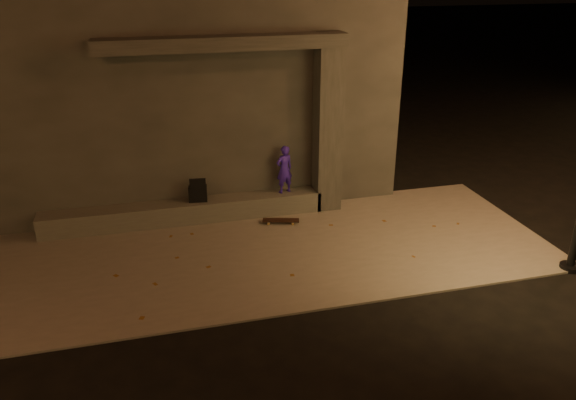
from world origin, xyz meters
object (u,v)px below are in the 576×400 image
object	(u,v)px
column	(328,131)
backpack	(198,192)
skateboard	(281,220)
skateboarder	(284,169)

from	to	relation	value
column	backpack	world-z (taller)	column
skateboard	backpack	bearing A→B (deg)	174.68
column	backpack	xyz separation A→B (m)	(-2.90, -0.00, -1.16)
skateboarder	skateboard	bearing A→B (deg)	52.44
backpack	skateboard	size ratio (longest dim) A/B	0.68
column	skateboard	distance (m)	2.22
skateboarder	skateboard	world-z (taller)	skateboarder
skateboarder	backpack	distance (m)	1.95
column	backpack	bearing A→B (deg)	-180.00
column	skateboarder	world-z (taller)	column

